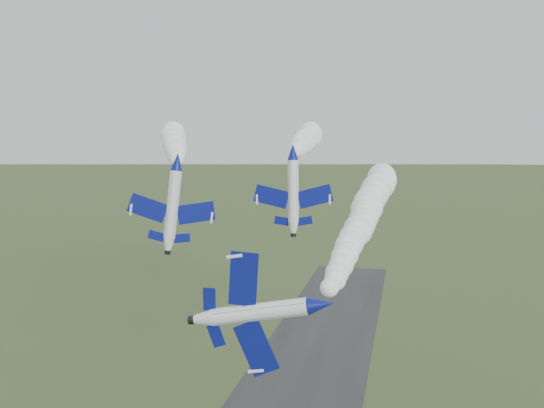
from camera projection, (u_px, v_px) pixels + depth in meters
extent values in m
cylinder|color=white|center=(321.00, 305.00, 51.55)|extent=(1.85, 8.72, 1.81)
cone|color=navy|center=(310.00, 324.00, 46.22)|extent=(1.82, 2.29, 1.81)
cone|color=white|center=(329.00, 289.00, 56.67)|extent=(1.82, 1.87, 1.81)
cylinder|color=black|center=(331.00, 287.00, 57.68)|extent=(0.92, 0.63, 0.92)
ellipsoid|color=black|center=(324.00, 311.00, 49.24)|extent=(1.22, 2.99, 1.21)
cube|color=navy|center=(314.00, 267.00, 52.17)|extent=(1.02, 2.49, 4.72)
cube|color=navy|center=(327.00, 337.00, 52.61)|extent=(1.02, 2.49, 4.72)
cube|color=navy|center=(325.00, 274.00, 55.65)|extent=(0.48, 1.14, 2.06)
cube|color=navy|center=(331.00, 309.00, 55.89)|extent=(0.48, 1.14, 2.06)
cube|color=navy|center=(342.00, 291.00, 55.21)|extent=(2.27, 1.67, 0.54)
cylinder|color=white|center=(177.00, 162.00, 81.97)|extent=(5.09, 9.21, 1.83)
cone|color=navy|center=(177.00, 164.00, 76.29)|extent=(2.59, 2.91, 1.83)
cone|color=white|center=(177.00, 160.00, 87.45)|extent=(2.42, 2.50, 1.83)
cylinder|color=black|center=(177.00, 160.00, 88.52)|extent=(1.10, 0.95, 0.93)
ellipsoid|color=black|center=(178.00, 158.00, 79.60)|extent=(2.29, 3.38, 1.22)
cube|color=navy|center=(153.00, 160.00, 82.30)|extent=(5.63, 4.29, 0.76)
cube|color=navy|center=(201.00, 165.00, 83.40)|extent=(5.63, 4.29, 0.76)
cube|color=navy|center=(165.00, 159.00, 86.19)|extent=(2.47, 1.92, 0.37)
cube|color=navy|center=(189.00, 162.00, 86.77)|extent=(2.47, 1.92, 0.37)
cube|color=navy|center=(178.00, 151.00, 86.09)|extent=(1.04, 1.78, 2.40)
cylinder|color=white|center=(293.00, 152.00, 78.56)|extent=(2.63, 8.14, 1.45)
cone|color=navy|center=(291.00, 153.00, 73.55)|extent=(1.74, 2.29, 1.45)
cone|color=white|center=(294.00, 151.00, 83.38)|extent=(1.69, 1.91, 1.45)
cylinder|color=black|center=(294.00, 151.00, 84.33)|extent=(0.81, 0.68, 0.73)
ellipsoid|color=black|center=(292.00, 148.00, 76.45)|extent=(1.37, 2.86, 0.96)
cube|color=navy|center=(271.00, 153.00, 79.54)|extent=(4.68, 2.92, 0.18)
cube|color=navy|center=(315.00, 153.00, 79.12)|extent=(4.68, 2.92, 0.18)
cube|color=navy|center=(283.00, 151.00, 82.64)|extent=(2.04, 1.32, 0.11)
cube|color=navy|center=(305.00, 151.00, 82.42)|extent=(2.04, 1.32, 0.11)
cube|color=navy|center=(294.00, 142.00, 82.16)|extent=(0.36, 1.53, 2.10)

